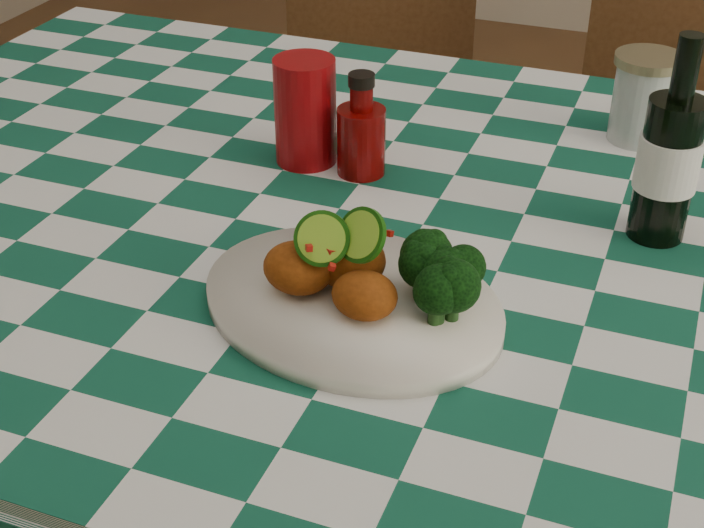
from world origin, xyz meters
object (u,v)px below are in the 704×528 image
at_px(dining_table, 412,475).
at_px(fried_chicken_pile, 348,258).
at_px(mason_jar, 644,98).
at_px(beer_bottle, 672,141).
at_px(wooden_chair_left, 376,174).
at_px(red_tumbler, 305,111).
at_px(plate, 352,303).
at_px(ketchup_bottle, 361,124).
at_px(wooden_chair_right, 665,240).

xyz_separation_m(dining_table, fried_chicken_pile, (-0.02, -0.19, 0.45)).
distance_m(mason_jar, beer_bottle, 0.26).
bearing_deg(wooden_chair_left, dining_table, -84.94).
xyz_separation_m(fried_chicken_pile, red_tumbler, (-0.17, 0.29, 0.01)).
xyz_separation_m(plate, fried_chicken_pile, (-0.00, 0.00, 0.05)).
relative_size(fried_chicken_pile, wooden_chair_left, 0.16).
xyz_separation_m(red_tumbler, beer_bottle, (0.44, -0.03, 0.05)).
relative_size(ketchup_bottle, beer_bottle, 0.56).
relative_size(mason_jar, beer_bottle, 0.50).
bearing_deg(fried_chicken_pile, ketchup_bottle, 108.13).
height_order(dining_table, wooden_chair_right, wooden_chair_right).
xyz_separation_m(mason_jar, beer_bottle, (0.05, -0.25, 0.06)).
relative_size(fried_chicken_pile, ketchup_bottle, 1.03).
height_order(red_tumbler, mason_jar, red_tumbler).
relative_size(dining_table, fried_chicken_pile, 12.44).
distance_m(fried_chicken_pile, wooden_chair_right, 1.00).
bearing_deg(plate, mason_jar, 67.07).
distance_m(dining_table, mason_jar, 0.59).
bearing_deg(fried_chicken_pile, plate, 0.00).
relative_size(fried_chicken_pile, beer_bottle, 0.58).
bearing_deg(wooden_chair_left, plate, -89.94).
relative_size(ketchup_bottle, wooden_chair_right, 0.15).
relative_size(plate, wooden_chair_right, 0.36).
distance_m(dining_table, red_tumbler, 0.51).
bearing_deg(mason_jar, ketchup_bottle, -144.44).
bearing_deg(wooden_chair_left, ketchup_bottle, -90.24).
distance_m(red_tumbler, wooden_chair_left, 0.80).
bearing_deg(beer_bottle, plate, -135.54).
xyz_separation_m(wooden_chair_left, wooden_chair_right, (0.58, -0.09, 0.02)).
height_order(plate, fried_chicken_pile, fried_chicken_pile).
bearing_deg(plate, wooden_chair_left, 108.10).
bearing_deg(dining_table, mason_jar, 58.01).
xyz_separation_m(dining_table, red_tumbler, (-0.19, 0.10, 0.46)).
bearing_deg(red_tumbler, fried_chicken_pile, -59.66).
height_order(plate, ketchup_bottle, ketchup_bottle).
bearing_deg(ketchup_bottle, mason_jar, 35.56).
distance_m(fried_chicken_pile, beer_bottle, 0.38).
relative_size(plate, wooden_chair_left, 0.37).
relative_size(mason_jar, wooden_chair_left, 0.14).
bearing_deg(wooden_chair_left, beer_bottle, -68.35).
bearing_deg(beer_bottle, dining_table, -163.88).
relative_size(ketchup_bottle, wooden_chair_left, 0.15).
relative_size(dining_table, red_tumbler, 12.31).
bearing_deg(wooden_chair_left, red_tumbler, -96.29).
height_order(ketchup_bottle, mason_jar, ketchup_bottle).
distance_m(dining_table, wooden_chair_left, 0.83).
bearing_deg(mason_jar, beer_bottle, -78.49).
height_order(fried_chicken_pile, red_tumbler, red_tumbler).
height_order(fried_chicken_pile, mason_jar, mason_jar).
bearing_deg(wooden_chair_right, ketchup_bottle, -124.29).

